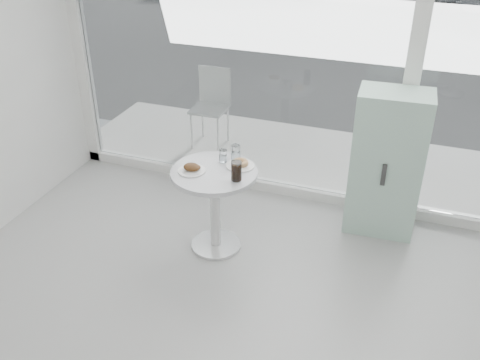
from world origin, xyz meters
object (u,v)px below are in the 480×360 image
at_px(cola_glass, 236,171).
at_px(main_table, 215,193).
at_px(mint_cabinet, 387,164).
at_px(plate_donut, 240,164).
at_px(water_tumbler_a, 223,156).
at_px(plate_fritter, 192,168).
at_px(patio_chair, 212,102).
at_px(water_tumbler_b, 236,153).

bearing_deg(cola_glass, main_table, 160.51).
distance_m(main_table, mint_cabinet, 1.55).
distance_m(plate_donut, water_tumbler_a, 0.17).
bearing_deg(main_table, plate_fritter, -156.91).
height_order(mint_cabinet, patio_chair, mint_cabinet).
bearing_deg(water_tumbler_b, plate_fritter, -129.06).
xyz_separation_m(plate_donut, water_tumbler_a, (-0.16, 0.03, 0.03)).
height_order(water_tumbler_b, cola_glass, cola_glass).
bearing_deg(plate_fritter, water_tumbler_a, 54.20).
bearing_deg(mint_cabinet, patio_chair, 150.40).
distance_m(water_tumbler_a, cola_glass, 0.33).
height_order(main_table, mint_cabinet, mint_cabinet).
distance_m(plate_donut, cola_glass, 0.24).
bearing_deg(main_table, plate_donut, 39.99).
bearing_deg(water_tumbler_a, cola_glass, -50.07).
distance_m(main_table, plate_fritter, 0.30).
xyz_separation_m(mint_cabinet, plate_donut, (-1.14, -0.66, 0.12)).
height_order(main_table, water_tumbler_b, water_tumbler_b).
distance_m(mint_cabinet, patio_chair, 2.37).
relative_size(patio_chair, water_tumbler_b, 6.87).
height_order(patio_chair, water_tumbler_a, patio_chair).
bearing_deg(patio_chair, water_tumbler_a, -64.99).
height_order(patio_chair, plate_donut, patio_chair).
relative_size(mint_cabinet, water_tumbler_a, 12.15).
relative_size(plate_donut, water_tumbler_b, 1.82).
distance_m(main_table, patio_chair, 2.03).
bearing_deg(water_tumbler_b, patio_chair, 119.02).
xyz_separation_m(mint_cabinet, cola_glass, (-1.09, -0.89, 0.18)).
relative_size(main_table, plate_donut, 3.21).
height_order(plate_fritter, water_tumbler_a, water_tumbler_a).
bearing_deg(main_table, patio_chair, 113.17).
bearing_deg(water_tumbler_a, plate_fritter, -125.80).
relative_size(plate_donut, water_tumbler_a, 2.18).
relative_size(patio_chair, plate_fritter, 3.97).
bearing_deg(mint_cabinet, plate_fritter, -152.18).
height_order(mint_cabinet, plate_fritter, mint_cabinet).
height_order(mint_cabinet, water_tumbler_b, mint_cabinet).
bearing_deg(patio_chair, plate_donut, -61.06).
bearing_deg(patio_chair, mint_cabinet, -27.23).
bearing_deg(cola_glass, plate_donut, 102.29).
bearing_deg(plate_fritter, water_tumbler_b, 50.94).
xyz_separation_m(plate_fritter, plate_donut, (0.34, 0.22, -0.01)).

